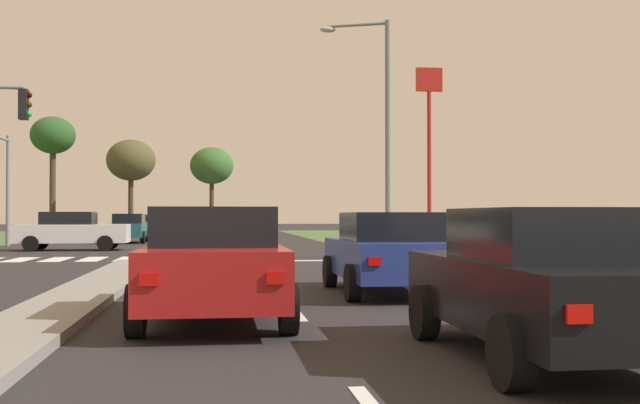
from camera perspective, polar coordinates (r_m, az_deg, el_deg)
The scene contains 24 objects.
ground_plane at distance 31.39m, azimuth -11.92°, elevation -3.65°, with size 200.00×200.00×0.00m, color #282628.
grass_verge_far_right at distance 60.40m, azimuth 14.93°, elevation -2.36°, with size 35.00×35.00×0.01m, color #476B38.
median_island_near at distance 12.57m, azimuth -18.47°, elevation -7.30°, with size 1.20×22.00×0.14m, color gray.
median_island_far at distance 56.33m, azimuth -10.02°, elevation -2.41°, with size 1.20×36.00×0.14m, color #ADA89E.
lane_dash_second at distance 11.51m, azimuth -1.81°, elevation -8.25°, with size 0.14×2.00×0.01m, color silver.
lane_dash_third at distance 17.46m, azimuth -3.81°, elevation -5.78°, with size 0.14×2.00×0.01m, color silver.
edge_line_right at distance 14.09m, azimuth 11.16°, elevation -6.91°, with size 0.14×24.00×0.01m, color silver.
stop_bar_near at distance 24.36m, azimuth -4.19°, elevation -4.43°, with size 6.40×0.50×0.01m, color silver.
crosswalk_bar_third at distance 26.89m, azimuth -21.53°, elevation -4.04°, with size 0.70×2.80×0.01m, color silver.
crosswalk_bar_fourth at distance 26.64m, azimuth -19.12°, elevation -4.08°, with size 0.70×2.80×0.01m, color silver.
crosswalk_bar_fifth at distance 26.44m, azimuth -16.67°, elevation -4.12°, with size 0.70×2.80×0.01m, color silver.
crosswalk_bar_sixth at distance 26.28m, azimuth -14.19°, elevation -4.15°, with size 0.70×2.80×0.01m, color silver.
car_grey_near at distance 58.91m, azimuth -12.21°, elevation -1.65°, with size 2.06×4.21×1.52m.
car_black_third at distance 8.07m, azimuth 16.62°, elevation -5.76°, with size 2.02×4.20×1.53m.
car_red_fourth at distance 10.64m, azimuth -7.96°, elevation -4.54°, with size 2.04×4.33×1.57m.
car_blue_fifth at distance 14.32m, azimuth 5.15°, elevation -3.74°, with size 2.04×4.18×1.51m.
car_white_sixth at distance 33.42m, azimuth -18.11°, elevation -2.06°, with size 4.61×2.00×1.61m.
car_teal_seventh at distance 41.89m, azimuth -14.13°, elevation -1.89°, with size 1.95×4.25×1.55m.
street_lamp_second at distance 26.00m, azimuth 4.61°, elevation 5.89°, with size 2.33×0.99×8.08m.
pedestrian_at_median at distance 43.80m, azimuth -10.73°, elevation -1.33°, with size 0.34×0.34×1.75m.
fastfood_pole_sign at distance 52.63m, azimuth 8.17°, elevation 6.58°, with size 1.80×0.40×11.51m.
treeline_third at distance 61.68m, azimuth -19.37°, elevation 4.58°, with size 3.35×3.35×9.01m.
treeline_fourth at distance 59.46m, azimuth -13.97°, elevation 3.01°, with size 3.67×3.67×7.21m.
treeline_fifth at distance 61.54m, azimuth -8.11°, elevation 2.67°, with size 3.46×3.46×6.92m.
Camera 1 is at (2.34, -1.27, 1.46)m, focal length 42.74 mm.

